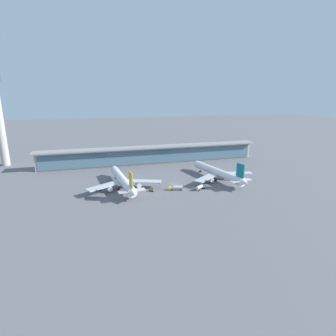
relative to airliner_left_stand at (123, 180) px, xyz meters
name	(u,v)px	position (x,y,z in m)	size (l,w,h in m)	color
ground_plane	(174,184)	(33.50, -0.80, -5.19)	(1200.00, 1200.00, 0.00)	slate
airliner_left_stand	(123,180)	(0.00, 0.00, 0.00)	(47.41, 61.94, 16.49)	white
airliner_centre_stand	(218,173)	(66.02, -0.73, 0.00)	(46.89, 61.67, 16.49)	white
service_truck_near_nose_white	(200,187)	(46.20, -16.15, -3.48)	(8.36, 6.72, 2.95)	silver
service_truck_under_wing_yellow	(176,188)	(31.39, -12.90, -3.48)	(8.88, 4.80, 2.95)	yellow
service_truck_mid_apron_olive	(152,190)	(16.29, -10.62, -4.32)	(3.33, 2.98, 2.05)	olive
service_truck_by_tail_blue	(98,189)	(-15.28, -0.23, -4.32)	(3.31, 2.75, 2.05)	#234C9E
terminal_building	(153,154)	(33.50, 60.19, 2.67)	(191.50, 12.80, 15.20)	#B2ADA3
safety_cone_alpha	(106,203)	(-11.97, -22.40, -4.87)	(0.62, 0.62, 0.70)	orange
safety_cone_bravo	(135,197)	(4.75, -18.77, -4.87)	(0.62, 0.62, 0.70)	orange
safety_cone_charlie	(114,199)	(-7.18, -18.20, -4.87)	(0.62, 0.62, 0.70)	orange
safety_cone_delta	(164,198)	(20.36, -24.20, -4.87)	(0.62, 0.62, 0.70)	orange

